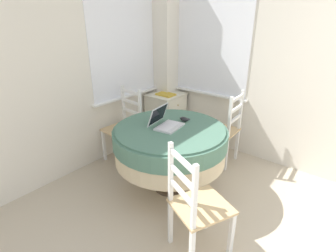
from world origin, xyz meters
TOP-DOWN VIEW (x-y plane):
  - corner_room_shell at (1.09, 2.12)m, footprint 4.13×5.24m
  - round_dining_table at (0.58, 2.24)m, footprint 1.19×1.19m
  - laptop at (0.57, 2.30)m, footprint 0.34×0.32m
  - computer_mouse at (0.81, 2.23)m, footprint 0.06×0.10m
  - cell_phone at (0.88, 2.26)m, footprint 0.06×0.12m
  - dining_chair_near_back_window at (0.73, 3.11)m, footprint 0.44×0.42m
  - dining_chair_near_right_window at (1.46, 2.07)m, footprint 0.41×0.44m
  - dining_chair_camera_near at (0.03, 1.54)m, footprint 0.54×0.53m
  - corner_cabinet at (1.58, 3.11)m, footprint 0.51×0.47m
  - book_on_cabinet at (1.52, 3.07)m, footprint 0.18×0.26m

SIDE VIEW (x-z plane):
  - corner_cabinet at x=1.58m, z-range 0.00..0.72m
  - dining_chair_near_back_window at x=0.73m, z-range -0.03..0.94m
  - dining_chair_near_right_window at x=1.46m, z-range -0.03..0.94m
  - dining_chair_camera_near at x=0.03m, z-range -0.03..0.94m
  - round_dining_table at x=0.58m, z-range 0.21..0.94m
  - book_on_cabinet at x=1.52m, z-range 0.71..0.74m
  - cell_phone at x=0.88m, z-range 0.74..0.75m
  - computer_mouse at x=0.81m, z-range 0.74..0.79m
  - laptop at x=0.57m, z-range 0.68..0.89m
  - corner_room_shell at x=1.09m, z-range 0.00..2.55m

